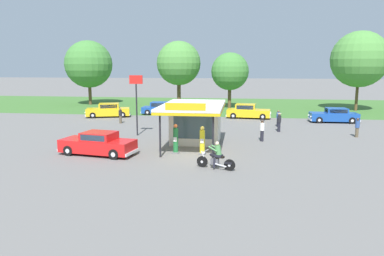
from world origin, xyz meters
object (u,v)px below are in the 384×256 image
at_px(featured_classic_sedan, 98,144).
at_px(bystander_leaning_by_kiosk, 278,118).
at_px(parked_car_back_row_far_left, 334,116).
at_px(bystander_chatting_near_pumps, 279,122).
at_px(motorcycle_with_rider, 216,158).
at_px(bystander_admiring_sedan, 262,130).
at_px(parked_car_back_row_centre_right, 108,111).
at_px(gas_pump_nearside, 176,140).
at_px(gas_pump_offside, 202,142).
at_px(parked_car_back_row_far_right, 248,112).
at_px(bystander_strolling_foreground, 120,115).
at_px(parked_car_back_row_right, 162,109).
at_px(bystander_standing_back_lot, 357,127).
at_px(roadside_pole_sign, 136,95).

xyz_separation_m(featured_classic_sedan, bystander_leaning_by_kiosk, (12.79, 12.80, 0.14)).
height_order(parked_car_back_row_far_left, bystander_chatting_near_pumps, bystander_chatting_near_pumps).
xyz_separation_m(motorcycle_with_rider, featured_classic_sedan, (-7.89, 2.34, 0.04)).
height_order(motorcycle_with_rider, bystander_admiring_sedan, bystander_admiring_sedan).
distance_m(motorcycle_with_rider, parked_car_back_row_centre_right, 23.68).
bearing_deg(gas_pump_nearside, gas_pump_offside, -0.00).
height_order(parked_car_back_row_centre_right, bystander_leaning_by_kiosk, bystander_leaning_by_kiosk).
relative_size(parked_car_back_row_far_right, bystander_strolling_foreground, 3.28).
height_order(gas_pump_offside, parked_car_back_row_far_left, gas_pump_offside).
height_order(parked_car_back_row_right, bystander_chatting_near_pumps, bystander_chatting_near_pumps).
height_order(parked_car_back_row_far_right, bystander_strolling_foreground, parked_car_back_row_far_right).
bearing_deg(bystander_leaning_by_kiosk, bystander_standing_back_lot, -37.25).
xyz_separation_m(motorcycle_with_rider, parked_car_back_row_right, (-8.01, 22.35, 0.03)).
xyz_separation_m(parked_car_back_row_centre_right, bystander_chatting_near_pumps, (18.29, -7.06, 0.18)).
bearing_deg(parked_car_back_row_right, motorcycle_with_rider, -70.29).
xyz_separation_m(gas_pump_nearside, bystander_standing_back_lot, (13.65, 7.41, -0.07)).
height_order(parked_car_back_row_right, bystander_admiring_sedan, bystander_admiring_sedan).
xyz_separation_m(parked_car_back_row_centre_right, bystander_standing_back_lot, (24.34, -8.69, 0.11)).
bearing_deg(bystander_leaning_by_kiosk, parked_car_back_row_far_left, 30.33).
xyz_separation_m(bystander_leaning_by_kiosk, roadside_pole_sign, (-12.11, -6.07, 2.55)).
relative_size(parked_car_back_row_right, bystander_standing_back_lot, 3.21).
distance_m(featured_classic_sedan, parked_car_back_row_centre_right, 17.98).
xyz_separation_m(motorcycle_with_rider, bystander_leaning_by_kiosk, (4.90, 15.14, 0.18)).
bearing_deg(motorcycle_with_rider, gas_pump_nearside, 131.48).
xyz_separation_m(gas_pump_offside, bystander_strolling_foreground, (-9.57, 11.81, -0.05)).
xyz_separation_m(parked_car_back_row_far_right, roadside_pole_sign, (-9.35, -11.49, 2.67)).
relative_size(parked_car_back_row_far_left, parked_car_back_row_centre_right, 0.94).
bearing_deg(gas_pump_nearside, motorcycle_with_rider, -48.52).
relative_size(bystander_chatting_near_pumps, roadside_pole_sign, 0.34).
height_order(bystander_strolling_foreground, roadside_pole_sign, roadside_pole_sign).
height_order(motorcycle_with_rider, parked_car_back_row_far_right, motorcycle_with_rider).
xyz_separation_m(parked_car_back_row_far_left, bystander_chatting_near_pumps, (-6.18, -6.31, 0.21)).
xyz_separation_m(parked_car_back_row_far_right, parked_car_back_row_far_left, (8.73, -1.92, -0.03)).
bearing_deg(parked_car_back_row_right, bystander_leaning_by_kiosk, -29.19).
bearing_deg(roadside_pole_sign, bystander_chatting_near_pumps, 15.31).
distance_m(bystander_admiring_sedan, bystander_leaning_by_kiosk, 7.35).
bearing_deg(bystander_standing_back_lot, parked_car_back_row_centre_right, 160.35).
relative_size(bystander_standing_back_lot, bystander_strolling_foreground, 1.02).
bearing_deg(bystander_chatting_near_pumps, gas_pump_offside, -122.85).
relative_size(featured_classic_sedan, roadside_pole_sign, 1.05).
bearing_deg(parked_car_back_row_right, gas_pump_nearside, -75.02).
distance_m(gas_pump_offside, bystander_chatting_near_pumps, 10.76).
xyz_separation_m(parked_car_back_row_centre_right, bystander_strolling_foreground, (2.89, -4.29, 0.08)).
xyz_separation_m(parked_car_back_row_far_right, parked_car_back_row_centre_right, (-15.74, -1.17, -0.00)).
bearing_deg(featured_classic_sedan, bystander_standing_back_lot, 24.16).
bearing_deg(bystander_strolling_foreground, parked_car_back_row_far_left, 9.30).
xyz_separation_m(parked_car_back_row_right, bystander_chatting_near_pumps, (12.70, -10.02, 0.21)).
bearing_deg(parked_car_back_row_right, bystander_admiring_sedan, -52.47).
bearing_deg(bystander_chatting_near_pumps, bystander_standing_back_lot, -15.09).
relative_size(gas_pump_nearside, roadside_pole_sign, 0.40).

